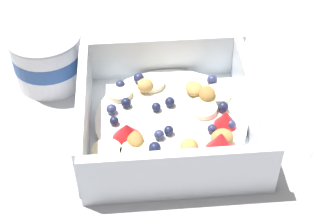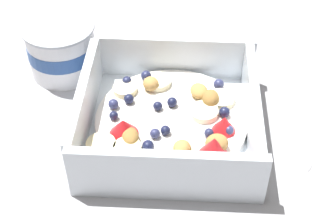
{
  "view_description": "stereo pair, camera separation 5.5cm",
  "coord_description": "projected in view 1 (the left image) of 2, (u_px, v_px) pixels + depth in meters",
  "views": [
    {
      "loc": [
        -0.04,
        -0.41,
        0.41
      ],
      "look_at": [
        -0.0,
        -0.01,
        0.03
      ],
      "focal_mm": 53.89,
      "sensor_mm": 36.0,
      "label": 1
    },
    {
      "loc": [
        0.02,
        -0.41,
        0.41
      ],
      "look_at": [
        -0.0,
        -0.01,
        0.03
      ],
      "focal_mm": 53.89,
      "sensor_mm": 36.0,
      "label": 2
    }
  ],
  "objects": [
    {
      "name": "yogurt_cup",
      "position": [
        48.0,
        58.0,
        0.61
      ],
      "size": [
        0.09,
        0.09,
        0.07
      ],
      "color": "white",
      "rests_on": "ground"
    },
    {
      "name": "fruit_bowl",
      "position": [
        169.0,
        120.0,
        0.56
      ],
      "size": [
        0.19,
        0.19,
        0.06
      ],
      "color": "white",
      "rests_on": "ground"
    },
    {
      "name": "spoon",
      "position": [
        309.0,
        158.0,
        0.54
      ],
      "size": [
        0.07,
        0.17,
        0.01
      ],
      "color": "silver",
      "rests_on": "ground"
    },
    {
      "name": "ground_plane",
      "position": [
        170.0,
        124.0,
        0.58
      ],
      "size": [
        2.4,
        2.4,
        0.0
      ],
      "primitive_type": "plane",
      "color": "#9E9EA3"
    }
  ]
}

